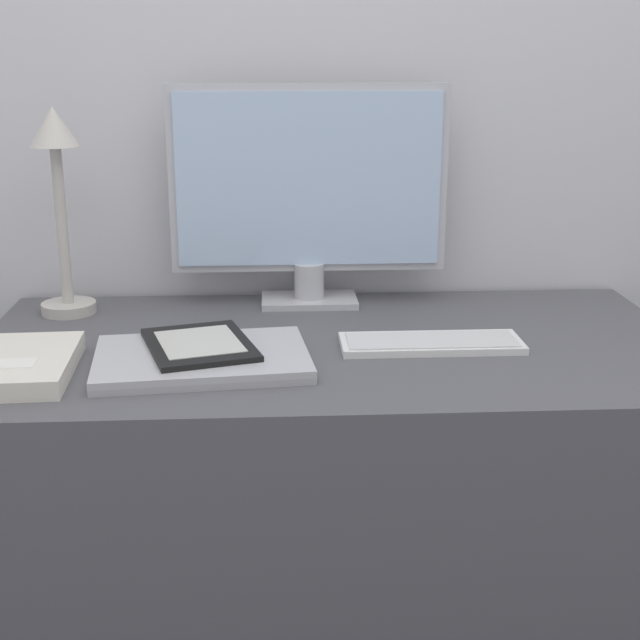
{
  "coord_description": "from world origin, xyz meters",
  "views": [
    {
      "loc": [
        -0.1,
        -1.18,
        1.22
      ],
      "look_at": [
        -0.03,
        0.16,
        0.81
      ],
      "focal_mm": 50.0,
      "sensor_mm": 36.0,
      "label": 1
    }
  ],
  "objects_px": {
    "laptop": "(202,359)",
    "ereader": "(199,344)",
    "desk_lamp": "(58,184)",
    "notebook": "(5,366)",
    "keyboard": "(431,343)",
    "monitor": "(309,191)"
  },
  "relations": [
    {
      "from": "laptop",
      "to": "ereader",
      "type": "bearing_deg",
      "value": 101.46
    },
    {
      "from": "desk_lamp",
      "to": "notebook",
      "type": "height_order",
      "value": "desk_lamp"
    },
    {
      "from": "keyboard",
      "to": "ereader",
      "type": "xyz_separation_m",
      "value": [
        -0.38,
        -0.04,
        0.02
      ]
    },
    {
      "from": "keyboard",
      "to": "notebook",
      "type": "height_order",
      "value": "notebook"
    },
    {
      "from": "monitor",
      "to": "desk_lamp",
      "type": "bearing_deg",
      "value": -174.69
    },
    {
      "from": "monitor",
      "to": "laptop",
      "type": "bearing_deg",
      "value": -117.79
    },
    {
      "from": "laptop",
      "to": "desk_lamp",
      "type": "bearing_deg",
      "value": 131.3
    },
    {
      "from": "desk_lamp",
      "to": "monitor",
      "type": "bearing_deg",
      "value": 5.31
    },
    {
      "from": "laptop",
      "to": "notebook",
      "type": "height_order",
      "value": "notebook"
    },
    {
      "from": "ereader",
      "to": "desk_lamp",
      "type": "bearing_deg",
      "value": 133.18
    },
    {
      "from": "keyboard",
      "to": "notebook",
      "type": "relative_size",
      "value": 1.24
    },
    {
      "from": "keyboard",
      "to": "desk_lamp",
      "type": "distance_m",
      "value": 0.72
    },
    {
      "from": "monitor",
      "to": "desk_lamp",
      "type": "distance_m",
      "value": 0.45
    },
    {
      "from": "monitor",
      "to": "ereader",
      "type": "distance_m",
      "value": 0.42
    },
    {
      "from": "monitor",
      "to": "laptop",
      "type": "distance_m",
      "value": 0.44
    },
    {
      "from": "desk_lamp",
      "to": "notebook",
      "type": "distance_m",
      "value": 0.4
    },
    {
      "from": "ereader",
      "to": "notebook",
      "type": "relative_size",
      "value": 0.97
    },
    {
      "from": "monitor",
      "to": "ereader",
      "type": "xyz_separation_m",
      "value": [
        -0.19,
        -0.32,
        -0.19
      ]
    },
    {
      "from": "ereader",
      "to": "desk_lamp",
      "type": "relative_size",
      "value": 0.62
    },
    {
      "from": "keyboard",
      "to": "ereader",
      "type": "height_order",
      "value": "ereader"
    },
    {
      "from": "ereader",
      "to": "keyboard",
      "type": "bearing_deg",
      "value": 6.54
    },
    {
      "from": "notebook",
      "to": "monitor",
      "type": "bearing_deg",
      "value": 38.06
    }
  ]
}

